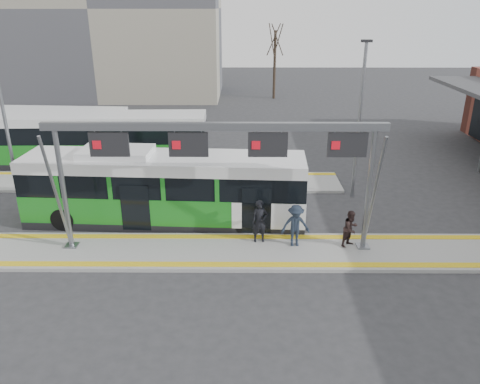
% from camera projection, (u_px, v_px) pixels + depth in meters
% --- Properties ---
extents(ground, '(120.00, 120.00, 0.00)m').
position_uv_depth(ground, '(229.00, 253.00, 19.04)').
color(ground, '#2D2D30').
rests_on(ground, ground).
extents(platform_main, '(22.00, 3.00, 0.15)m').
position_uv_depth(platform_main, '(229.00, 252.00, 19.01)').
color(platform_main, gray).
rests_on(platform_main, ground).
extents(platform_second, '(20.00, 3.00, 0.15)m').
position_uv_depth(platform_second, '(162.00, 182.00, 26.45)').
color(platform_second, gray).
rests_on(platform_second, ground).
extents(tactile_main, '(22.00, 2.65, 0.02)m').
position_uv_depth(tactile_main, '(229.00, 250.00, 18.98)').
color(tactile_main, yellow).
rests_on(tactile_main, platform_main).
extents(tactile_second, '(20.00, 0.35, 0.02)m').
position_uv_depth(tactile_second, '(165.00, 174.00, 27.49)').
color(tactile_second, yellow).
rests_on(tactile_second, platform_second).
extents(gantry, '(13.00, 1.68, 5.20)m').
position_uv_depth(gantry, '(219.00, 150.00, 17.67)').
color(gantry, slate).
rests_on(gantry, platform_main).
extents(apartment_block, '(24.50, 12.50, 18.40)m').
position_uv_depth(apartment_block, '(105.00, 6.00, 49.06)').
color(apartment_block, gray).
rests_on(apartment_block, ground).
extents(hero_bus, '(12.74, 3.36, 3.47)m').
position_uv_depth(hero_bus, '(164.00, 189.00, 21.30)').
color(hero_bus, black).
rests_on(hero_bus, ground).
extents(bg_bus_green, '(12.70, 3.02, 3.16)m').
position_uv_depth(bg_bus_green, '(104.00, 140.00, 29.18)').
color(bg_bus_green, black).
rests_on(bg_bus_green, ground).
extents(bg_bus_blue, '(11.21, 3.12, 2.89)m').
position_uv_depth(bg_bus_blue, '(44.00, 131.00, 31.79)').
color(bg_bus_blue, black).
rests_on(bg_bus_blue, ground).
extents(passenger_a, '(0.72, 0.53, 1.83)m').
position_uv_depth(passenger_a, '(260.00, 221.00, 19.36)').
color(passenger_a, black).
rests_on(passenger_a, platform_main).
extents(passenger_b, '(0.95, 0.93, 1.55)m').
position_uv_depth(passenger_b, '(351.00, 228.00, 19.06)').
color(passenger_b, black).
rests_on(passenger_b, platform_main).
extents(passenger_c, '(1.22, 0.76, 1.81)m').
position_uv_depth(passenger_c, '(295.00, 226.00, 19.02)').
color(passenger_c, '#1B2432').
rests_on(passenger_c, platform_main).
extents(tree_left, '(1.40, 1.40, 8.63)m').
position_uv_depth(tree_left, '(168.00, 35.00, 46.00)').
color(tree_left, '#382B21').
rests_on(tree_left, ground).
extents(tree_mid, '(1.40, 1.40, 7.86)m').
position_uv_depth(tree_mid, '(275.00, 40.00, 48.02)').
color(tree_mid, '#382B21').
rests_on(tree_mid, ground).
extents(tree_far, '(1.40, 1.40, 9.31)m').
position_uv_depth(tree_far, '(38.00, 29.00, 47.02)').
color(tree_far, '#382B21').
rests_on(tree_far, ground).
extents(lamp_west, '(0.50, 0.25, 7.38)m').
position_uv_depth(lamp_west, '(7.00, 131.00, 21.72)').
color(lamp_west, slate).
rests_on(lamp_west, ground).
extents(lamp_east, '(0.50, 0.25, 7.89)m').
position_uv_depth(lamp_east, '(359.00, 118.00, 23.10)').
color(lamp_east, slate).
rests_on(lamp_east, ground).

